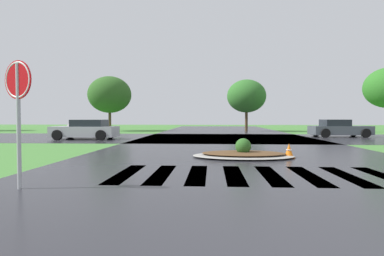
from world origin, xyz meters
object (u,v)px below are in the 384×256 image
object	(u,v)px
car_blue_compact	(86,130)
traffic_cone	(289,151)
drainage_pipe_stack	(85,130)
stop_sign	(18,94)
car_silver_hatch	(339,129)
median_island	(243,154)

from	to	relation	value
car_blue_compact	traffic_cone	bearing A→B (deg)	140.38
drainage_pipe_stack	traffic_cone	size ratio (longest dim) A/B	5.63
stop_sign	car_silver_hatch	world-z (taller)	stop_sign
stop_sign	median_island	xyz separation A→B (m)	(4.91, 5.35, -1.76)
median_island	traffic_cone	size ratio (longest dim) A/B	7.01
median_island	car_blue_compact	size ratio (longest dim) A/B	0.88
traffic_cone	car_blue_compact	bearing A→B (deg)	140.49
car_silver_hatch	car_blue_compact	distance (m)	17.81
median_island	car_blue_compact	world-z (taller)	car_blue_compact
median_island	car_blue_compact	distance (m)	12.93
car_silver_hatch	drainage_pipe_stack	distance (m)	19.22
drainage_pipe_stack	stop_sign	bearing A→B (deg)	-71.66
car_silver_hatch	traffic_cone	distance (m)	14.20
median_island	stop_sign	bearing A→B (deg)	-132.54
drainage_pipe_stack	traffic_cone	bearing A→B (deg)	-46.30
car_silver_hatch	car_blue_compact	world-z (taller)	car_blue_compact
stop_sign	drainage_pipe_stack	size ratio (longest dim) A/B	0.88
stop_sign	median_island	size ratio (longest dim) A/B	0.71
car_silver_hatch	traffic_cone	world-z (taller)	car_silver_hatch
median_island	car_silver_hatch	size ratio (longest dim) A/B	0.85
drainage_pipe_stack	traffic_cone	world-z (taller)	drainage_pipe_stack
median_island	drainage_pipe_stack	distance (m)	17.26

